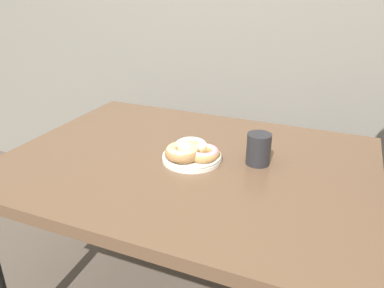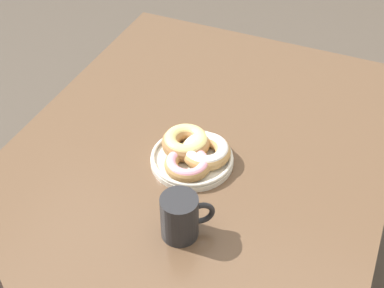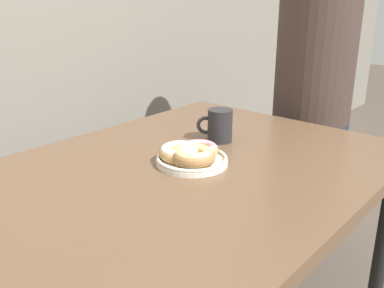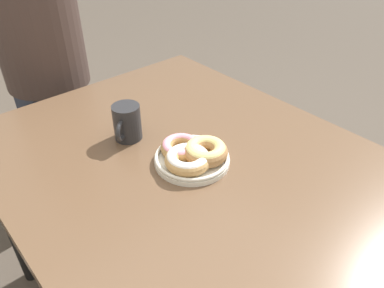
% 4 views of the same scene
% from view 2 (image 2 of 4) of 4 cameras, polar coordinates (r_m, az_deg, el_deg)
% --- Properties ---
extents(ground_plane, '(14.00, 14.00, 0.00)m').
position_cam_2_polar(ground_plane, '(1.94, -6.78, -14.80)').
color(ground_plane, '#4C4238').
extents(dining_table, '(1.23, 0.92, 0.70)m').
position_cam_2_polar(dining_table, '(1.36, 0.30, -3.50)').
color(dining_table, brown).
rests_on(dining_table, ground_plane).
extents(donut_plate, '(0.21, 0.21, 0.06)m').
position_cam_2_polar(donut_plate, '(1.29, 0.11, -0.92)').
color(donut_plate, silver).
rests_on(donut_plate, dining_table).
extents(coffee_mug, '(0.09, 0.11, 0.11)m').
position_cam_2_polar(coffee_mug, '(1.12, -1.21, -7.73)').
color(coffee_mug, '#232326').
rests_on(coffee_mug, dining_table).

